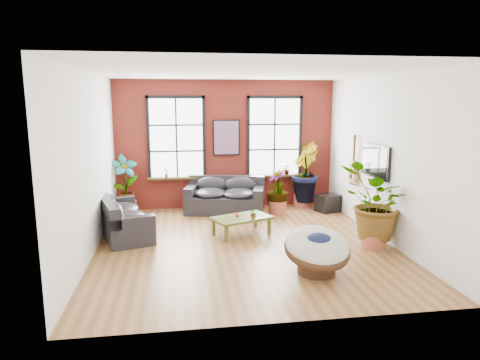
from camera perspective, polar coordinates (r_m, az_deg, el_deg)
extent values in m
cube|color=brown|center=(9.03, 0.56, -8.58)|extent=(6.00, 6.50, 0.02)
cube|color=white|center=(8.55, 0.60, 14.30)|extent=(6.00, 6.50, 0.02)
cube|color=#5B1A15|center=(11.82, -1.87, 4.74)|extent=(6.00, 0.02, 3.50)
cube|color=silver|center=(5.47, 5.85, -2.22)|extent=(6.00, 0.02, 3.50)
cube|color=silver|center=(8.68, -19.47, 1.99)|extent=(0.02, 6.50, 3.50)
cube|color=silver|center=(9.55, 18.74, 2.77)|extent=(0.02, 6.50, 3.50)
cube|color=white|center=(11.67, -8.47, 5.54)|extent=(1.40, 0.02, 2.10)
cube|color=#2E220C|center=(11.75, -8.33, 0.25)|extent=(1.60, 0.22, 0.06)
cube|color=white|center=(11.97, 4.62, 5.74)|extent=(1.40, 0.02, 2.10)
cube|color=#2E220C|center=(12.05, 4.62, 0.59)|extent=(1.60, 0.22, 0.06)
cube|color=black|center=(11.42, -2.01, -3.21)|extent=(2.23, 1.47, 0.46)
cube|color=black|center=(11.68, -1.77, -0.53)|extent=(2.04, 0.74, 0.48)
cube|color=black|center=(11.50, -6.48, -1.37)|extent=(0.48, 1.03, 0.24)
cube|color=black|center=(11.25, 2.53, -1.58)|extent=(0.48, 1.03, 0.24)
ellipsoid|color=black|center=(11.36, -4.01, -1.76)|extent=(1.04, 1.02, 0.27)
ellipsoid|color=black|center=(11.60, -3.77, -0.63)|extent=(0.90, 0.47, 0.46)
ellipsoid|color=black|center=(11.25, -0.09, -1.85)|extent=(1.04, 1.02, 0.27)
ellipsoid|color=black|center=(11.49, 0.06, -0.71)|extent=(0.90, 0.47, 0.46)
cube|color=black|center=(9.94, -15.21, -5.82)|extent=(1.51, 2.33, 0.42)
cube|color=black|center=(9.78, -17.29, -3.62)|extent=(0.86, 2.12, 0.43)
cube|color=black|center=(8.94, -14.14, -5.48)|extent=(0.93, 0.48, 0.22)
cube|color=black|center=(10.79, -16.25, -2.83)|extent=(0.93, 0.48, 0.22)
ellipsoid|color=black|center=(9.47, -14.50, -4.90)|extent=(1.00, 1.13, 0.24)
ellipsoid|color=black|center=(9.39, -16.11, -4.14)|extent=(0.51, 0.97, 0.41)
ellipsoid|color=black|center=(10.29, -15.45, -3.72)|extent=(1.00, 1.13, 0.24)
ellipsoid|color=black|center=(10.21, -16.93, -3.01)|extent=(0.51, 0.97, 0.41)
cube|color=#444F1C|center=(9.54, 0.21, -5.09)|extent=(1.43, 1.15, 0.05)
cube|color=#2E220C|center=(9.44, 0.59, -5.10)|extent=(1.16, 0.50, 0.00)
cube|color=#2E220C|center=(9.64, -0.17, -4.77)|extent=(1.16, 0.50, 0.00)
cube|color=#444F1C|center=(9.10, -1.85, -7.22)|extent=(0.08, 0.08, 0.35)
cube|color=#444F1C|center=(9.67, 3.92, -6.16)|extent=(0.08, 0.08, 0.35)
cube|color=#444F1C|center=(9.58, -3.55, -6.31)|extent=(0.08, 0.08, 0.35)
cube|color=#444F1C|center=(10.12, 2.04, -5.37)|extent=(0.08, 0.08, 0.35)
cylinder|color=#B92E31|center=(9.52, -0.40, -4.72)|extent=(0.09, 0.09, 0.08)
cylinder|color=#3C2515|center=(7.67, 10.15, -11.19)|extent=(0.67, 0.67, 0.26)
torus|color=#3C2515|center=(7.56, 10.23, -9.03)|extent=(1.17, 1.16, 0.52)
ellipsoid|color=beige|center=(7.54, 10.25, -8.56)|extent=(1.12, 1.19, 0.70)
ellipsoid|color=#12173A|center=(7.45, 10.42, -7.74)|extent=(0.45, 0.36, 0.20)
cube|color=black|center=(11.74, -1.84, 5.67)|extent=(0.74, 0.04, 0.98)
cube|color=#0C7F8C|center=(11.71, -1.82, 5.66)|extent=(0.66, 0.02, 0.90)
cube|color=black|center=(9.80, 17.60, 2.44)|extent=(0.06, 1.25, 0.72)
cube|color=black|center=(9.79, 17.42, 2.44)|extent=(0.01, 1.15, 0.62)
cylinder|color=#B27F4C|center=(10.81, 14.81, 0.51)|extent=(0.09, 0.38, 0.38)
cylinder|color=#B27F4C|center=(10.77, 14.87, 1.82)|extent=(0.09, 0.30, 0.30)
cylinder|color=black|center=(10.80, 14.78, 0.51)|extent=(0.09, 0.11, 0.11)
cube|color=#2E220C|center=(10.72, 14.96, 3.77)|extent=(0.04, 0.05, 0.55)
cube|color=#2E220C|center=(10.69, 15.04, 5.48)|extent=(0.06, 0.06, 0.14)
cube|color=black|center=(11.76, 11.64, -3.02)|extent=(0.68, 0.62, 0.47)
cylinder|color=#A65136|center=(11.65, -14.84, -3.53)|extent=(0.53, 0.53, 0.37)
cylinder|color=#A65136|center=(12.20, 8.30, -2.69)|extent=(0.64, 0.64, 0.35)
cylinder|color=#A65136|center=(9.17, 17.41, -7.55)|extent=(0.54, 0.54, 0.36)
cylinder|color=#A65136|center=(11.37, 5.02, -3.62)|extent=(0.55, 0.55, 0.34)
imported|color=#244F15|center=(11.51, -15.14, -0.23)|extent=(0.90, 0.79, 1.44)
imported|color=#244F15|center=(12.08, 8.46, 1.11)|extent=(0.89, 1.04, 1.68)
imported|color=#244F15|center=(9.00, 17.70, -2.95)|extent=(1.81, 1.75, 1.54)
imported|color=#244F15|center=(11.29, 5.02, -1.13)|extent=(0.66, 0.66, 1.06)
imported|color=#244F15|center=(9.41, 1.82, -4.43)|extent=(0.21, 0.19, 0.23)
imported|color=#244F15|center=(11.72, -9.82, 1.01)|extent=(0.17, 0.17, 0.27)
imported|color=#244F15|center=(12.10, 6.25, 1.40)|extent=(0.19, 0.19, 0.27)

